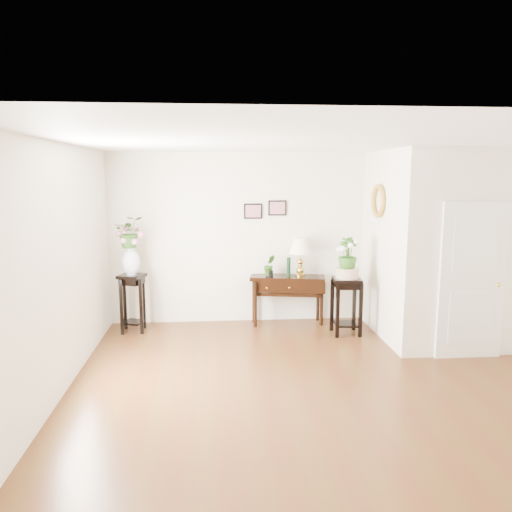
{
  "coord_description": "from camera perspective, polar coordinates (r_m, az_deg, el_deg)",
  "views": [
    {
      "loc": [
        -1.29,
        -5.4,
        2.44
      ],
      "look_at": [
        -0.72,
        1.3,
        1.34
      ],
      "focal_mm": 35.0,
      "sensor_mm": 36.0,
      "label": 1
    }
  ],
  "objects": [
    {
      "name": "door",
      "position": [
        7.19,
        23.46,
        -2.65
      ],
      "size": [
        0.9,
        0.05,
        2.1
      ],
      "primitive_type": "cube",
      "color": "silver",
      "rests_on": "floor"
    },
    {
      "name": "art_print_left",
      "position": [
        8.18,
        -0.34,
        5.15
      ],
      "size": [
        0.3,
        0.02,
        0.25
      ],
      "primitive_type": "cube",
      "color": "black",
      "rests_on": "wall_back"
    },
    {
      "name": "wall_back",
      "position": [
        8.32,
        4.12,
        2.08
      ],
      "size": [
        6.0,
        0.02,
        2.8
      ],
      "primitive_type": "cube",
      "color": "beige",
      "rests_on": "ground"
    },
    {
      "name": "partition",
      "position": [
        8.01,
        20.26,
        1.24
      ],
      "size": [
        1.8,
        1.95,
        2.8
      ],
      "primitive_type": "cube",
      "color": "beige",
      "rests_on": "floor"
    },
    {
      "name": "wall_left",
      "position": [
        5.76,
        -22.01,
        -1.81
      ],
      "size": [
        0.02,
        5.5,
        2.8
      ],
      "primitive_type": "cube",
      "color": "beige",
      "rests_on": "ground"
    },
    {
      "name": "porcelain_vase",
      "position": [
        7.91,
        -14.09,
        -0.47
      ],
      "size": [
        0.33,
        0.33,
        0.47
      ],
      "primitive_type": null,
      "rotation": [
        0.0,
        0.0,
        -0.23
      ],
      "color": "white",
      "rests_on": "plant_stand_a"
    },
    {
      "name": "narcissus",
      "position": [
        7.67,
        10.43,
        0.23
      ],
      "size": [
        0.35,
        0.35,
        0.5
      ],
      "primitive_type": "imported",
      "rotation": [
        0.0,
        0.0,
        -0.29
      ],
      "color": "#255215",
      "rests_on": "ceramic_bowl"
    },
    {
      "name": "console_table",
      "position": [
        8.25,
        3.6,
        -5.03
      ],
      "size": [
        1.26,
        0.62,
        0.8
      ],
      "primitive_type": "cube",
      "rotation": [
        0.0,
        0.0,
        -0.19
      ],
      "color": "black",
      "rests_on": "floor"
    },
    {
      "name": "wall_ornament",
      "position": [
        7.71,
        13.77,
        6.12
      ],
      "size": [
        0.07,
        0.51,
        0.51
      ],
      "primitive_type": "torus",
      "rotation": [
        0.0,
        1.57,
        0.0
      ],
      "color": "#AC7B26",
      "rests_on": "partition"
    },
    {
      "name": "potted_plant",
      "position": [
        8.09,
        1.54,
        -1.17
      ],
      "size": [
        0.21,
        0.19,
        0.34
      ],
      "primitive_type": "imported",
      "rotation": [
        0.0,
        0.0,
        0.22
      ],
      "color": "#255215",
      "rests_on": "console_table"
    },
    {
      "name": "green_vase",
      "position": [
        8.13,
        3.75,
        -1.13
      ],
      "size": [
        0.08,
        0.08,
        0.31
      ],
      "primitive_type": "cylinder",
      "rotation": [
        0.0,
        0.0,
        -0.35
      ],
      "color": "black",
      "rests_on": "console_table"
    },
    {
      "name": "table_lamp",
      "position": [
        8.13,
        5.09,
        0.14
      ],
      "size": [
        0.46,
        0.46,
        0.63
      ],
      "primitive_type": "cube",
      "rotation": [
        0.0,
        0.0,
        0.34
      ],
      "color": "gold",
      "rests_on": "console_table"
    },
    {
      "name": "art_print_right",
      "position": [
        8.22,
        2.46,
        5.51
      ],
      "size": [
        0.3,
        0.02,
        0.25
      ],
      "primitive_type": "cube",
      "color": "black",
      "rests_on": "wall_back"
    },
    {
      "name": "floor",
      "position": [
        6.07,
        8.12,
        -14.53
      ],
      "size": [
        6.0,
        5.5,
        0.02
      ],
      "primitive_type": "cube",
      "color": "#4D2F12",
      "rests_on": "ground"
    },
    {
      "name": "plant_stand_a",
      "position": [
        8.05,
        -13.9,
        -5.25
      ],
      "size": [
        0.45,
        0.45,
        0.91
      ],
      "primitive_type": "cube",
      "rotation": [
        0.0,
        0.0,
        -0.35
      ],
      "color": "black",
      "rests_on": "floor"
    },
    {
      "name": "ceramic_bowl",
      "position": [
        7.72,
        10.37,
        -1.91
      ],
      "size": [
        0.41,
        0.41,
        0.16
      ],
      "primitive_type": "cylinder",
      "rotation": [
        0.0,
        0.0,
        -0.19
      ],
      "color": "#C0B79B",
      "rests_on": "plant_stand_b"
    },
    {
      "name": "ceiling",
      "position": [
        5.57,
        8.8,
        12.88
      ],
      "size": [
        6.0,
        5.5,
        0.02
      ],
      "primitive_type": "cube",
      "color": "white",
      "rests_on": "ground"
    },
    {
      "name": "lily_arrangement",
      "position": [
        7.86,
        -14.21,
        2.55
      ],
      "size": [
        0.51,
        0.47,
        0.49
      ],
      "primitive_type": "imported",
      "rotation": [
        0.0,
        0.0,
        0.21
      ],
      "color": "#255215",
      "rests_on": "porcelain_vase"
    },
    {
      "name": "wall_front",
      "position": [
        3.13,
        20.2,
        -10.75
      ],
      "size": [
        6.0,
        0.02,
        2.8
      ],
      "primitive_type": "cube",
      "color": "beige",
      "rests_on": "ground"
    },
    {
      "name": "plant_stand_b",
      "position": [
        7.84,
        10.26,
        -5.65
      ],
      "size": [
        0.45,
        0.45,
        0.88
      ],
      "primitive_type": "cube",
      "rotation": [
        0.0,
        0.0,
        -0.09
      ],
      "color": "black",
      "rests_on": "floor"
    }
  ]
}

